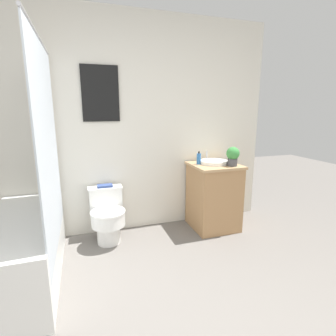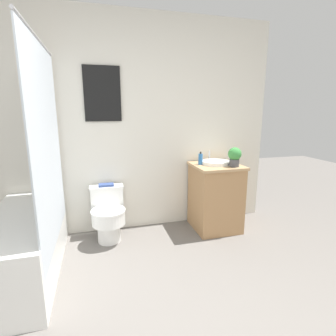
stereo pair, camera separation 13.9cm
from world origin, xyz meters
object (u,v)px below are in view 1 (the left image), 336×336
Objects in this scene: sink at (214,162)px; toilet at (107,216)px; potted_plant at (233,155)px; book_on_tank at (105,186)px; soap_bottle at (199,159)px.

toilet is at bearing 179.29° from sink.
toilet is 2.68× the size of potted_plant.
toilet is 1.58× the size of sink.
book_on_tank is at bearing 90.00° from toilet.
soap_bottle is at bearing 168.35° from sink.
toilet is at bearing 172.31° from potted_plant.
book_on_tank reaches higher than toilet.
sink reaches higher than toilet.
sink is 1.30m from book_on_tank.
sink is 0.19m from soap_bottle.
potted_plant is (0.14, -0.18, 0.10)m from sink.
sink is at bearing -11.65° from soap_bottle.
sink is at bearing -0.71° from toilet.
toilet is 0.33m from book_on_tank.
soap_bottle is 0.69× the size of potted_plant.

